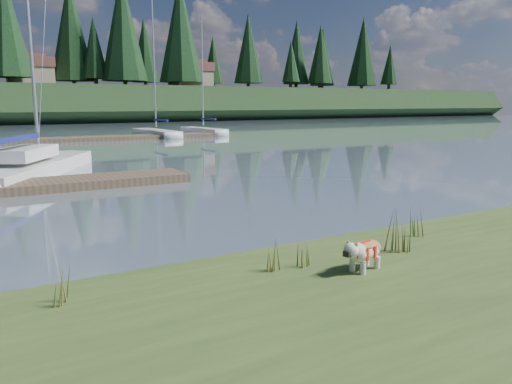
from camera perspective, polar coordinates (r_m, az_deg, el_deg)
ground at (r=38.98m, az=-25.89°, el=4.99°), size 200.00×200.00×0.00m
bulldog at (r=7.81m, az=12.28°, el=-6.54°), size 0.85×0.45×0.50m
sailboat_main at (r=22.33m, az=-23.56°, el=3.06°), size 6.62×9.81×14.42m
dock_far at (r=39.17m, az=-22.99°, el=5.45°), size 26.00×2.20×0.30m
sailboat_bg_3 at (r=43.92m, az=-11.67°, el=6.71°), size 2.10×7.98×11.61m
sailboat_bg_4 at (r=46.12m, az=-6.42°, el=7.02°), size 2.18×7.10×10.41m
weed_0 at (r=7.62m, az=2.11°, el=-7.32°), size 0.17×0.14×0.57m
weed_1 at (r=7.87m, az=5.57°, el=-7.23°), size 0.17×0.14×0.43m
weed_2 at (r=8.86m, az=15.48°, el=-4.65°), size 0.17×0.14×0.75m
weed_3 at (r=6.88m, az=-21.29°, el=-9.87°), size 0.17×0.14×0.61m
weed_4 at (r=8.95m, az=16.88°, el=-5.30°), size 0.17×0.14×0.49m
weed_5 at (r=10.00m, az=17.74°, el=-3.34°), size 0.17×0.14×0.65m
mud_lip at (r=8.26m, az=-7.08°, el=-9.77°), size 60.00×0.50×0.14m
conifer_4 at (r=75.68m, az=-26.71°, el=16.96°), size 6.16×6.16×15.10m
conifer_5 at (r=81.18m, az=-18.01°, el=15.39°), size 3.96×3.96×10.35m
conifer_6 at (r=83.52m, az=-8.65°, el=17.79°), size 7.04×7.04×17.00m
conifer_7 at (r=92.05m, az=-0.90°, el=16.06°), size 5.28×5.28×13.20m
conifer_8 at (r=95.81m, az=7.37°, el=15.35°), size 4.62×4.62×11.77m
conifer_9 at (r=106.51m, az=12.12°, el=15.42°), size 5.94×5.94×14.62m
house_1 at (r=80.38m, az=-24.44°, el=12.52°), size 6.30×5.30×4.65m
house_2 at (r=84.59m, az=-7.50°, el=13.18°), size 6.30×5.30×4.65m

